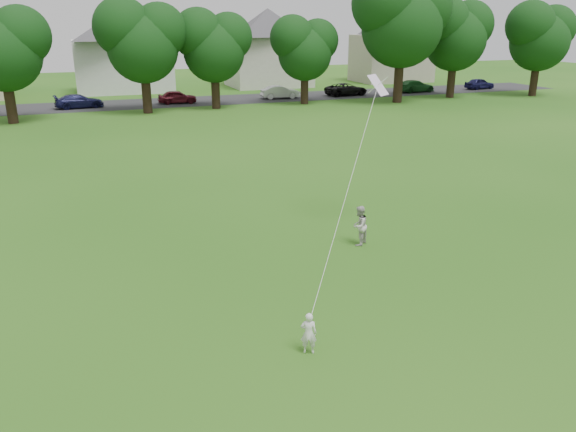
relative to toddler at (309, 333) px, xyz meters
name	(u,v)px	position (x,y,z in m)	size (l,w,h in m)	color
ground	(316,331)	(0.52, 0.78, -0.50)	(160.00, 160.00, 0.00)	#215513
street	(136,104)	(0.52, 42.78, -0.50)	(90.00, 7.00, 0.01)	#2D2D30
toddler	(309,333)	(0.00, 0.00, 0.00)	(0.37, 0.24, 1.00)	silver
older_boy	(359,226)	(4.03, 5.43, 0.17)	(0.66, 0.51, 1.35)	beige
kite	(351,179)	(2.70, 3.56, 2.37)	(3.21, 4.04, 9.91)	silver
tree_row	(209,31)	(6.13, 36.09, 5.83)	(79.41, 8.12, 11.81)	black
parked_cars	(180,96)	(4.46, 41.78, 0.11)	(71.10, 2.49, 1.26)	black
house_row	(112,41)	(-0.42, 52.78, 4.65)	(76.71, 14.00, 10.13)	silver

